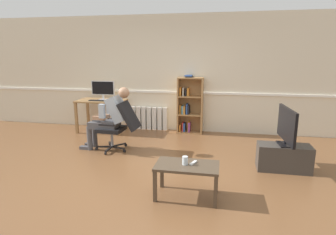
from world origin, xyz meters
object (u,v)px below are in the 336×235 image
(imac_monitor, at_px, (103,89))
(tv_screen, at_px, (287,126))
(person_seated, at_px, (110,117))
(keyboard, at_px, (97,100))
(radiator, at_px, (149,118))
(office_chair, at_px, (120,124))
(coffee_table, at_px, (187,169))
(computer_mouse, at_px, (113,101))
(computer_desk, at_px, (102,105))
(bookshelf, at_px, (189,107))
(drinking_glass, at_px, (185,160))
(spare_remote, at_px, (193,163))
(tv_stand, at_px, (284,158))

(imac_monitor, relative_size, tv_screen, 0.67)
(person_seated, distance_m, tv_screen, 3.09)
(keyboard, distance_m, tv_screen, 4.09)
(radiator, xyz_separation_m, office_chair, (-0.14, -1.63, 0.24))
(office_chair, xyz_separation_m, coffee_table, (1.48, -1.54, -0.14))
(imac_monitor, bearing_deg, office_chair, -55.81)
(computer_mouse, xyz_separation_m, person_seated, (0.39, -1.11, -0.12))
(computer_mouse, height_order, radiator, computer_mouse)
(computer_desk, distance_m, person_seated, 1.43)
(computer_mouse, distance_m, tv_screen, 3.76)
(tv_screen, bearing_deg, computer_desk, 62.37)
(office_chair, distance_m, coffee_table, 2.14)
(computer_mouse, relative_size, person_seated, 0.08)
(keyboard, bearing_deg, imac_monitor, 77.14)
(radiator, bearing_deg, office_chair, -94.77)
(tv_screen, bearing_deg, keyboard, 64.35)
(bookshelf, xyz_separation_m, coffee_table, (0.36, -3.07, -0.24))
(tv_screen, relative_size, drinking_glass, 7.96)
(tv_screen, bearing_deg, person_seated, 78.29)
(imac_monitor, relative_size, radiator, 0.63)
(computer_mouse, bearing_deg, spare_remote, -50.66)
(computer_mouse, height_order, tv_stand, computer_mouse)
(person_seated, relative_size, tv_screen, 1.42)
(imac_monitor, relative_size, drinking_glass, 5.30)
(keyboard, height_order, radiator, keyboard)
(imac_monitor, relative_size, keyboard, 1.46)
(coffee_table, bearing_deg, person_seated, 137.28)
(person_seated, distance_m, spare_remote, 2.31)
(bookshelf, relative_size, radiator, 1.49)
(computer_desk, height_order, person_seated, person_seated)
(office_chair, bearing_deg, computer_mouse, -150.30)
(person_seated, relative_size, spare_remote, 8.11)
(office_chair, height_order, tv_screen, tv_screen)
(keyboard, distance_m, person_seated, 1.33)
(computer_mouse, distance_m, office_chair, 1.29)
(imac_monitor, xyz_separation_m, computer_mouse, (0.31, -0.20, -0.24))
(imac_monitor, bearing_deg, tv_screen, -24.33)
(radiator, bearing_deg, imac_monitor, -163.11)
(keyboard, height_order, computer_mouse, computer_mouse)
(office_chair, bearing_deg, keyboard, -137.07)
(imac_monitor, height_order, computer_mouse, imac_monitor)
(keyboard, bearing_deg, office_chair, -49.34)
(imac_monitor, relative_size, coffee_table, 0.72)
(computer_desk, bearing_deg, radiator, 20.41)
(person_seated, bearing_deg, tv_screen, 84.94)
(imac_monitor, distance_m, office_chair, 1.67)
(tv_stand, bearing_deg, computer_mouse, 156.43)
(tv_stand, bearing_deg, tv_screen, 4.38)
(computer_mouse, xyz_separation_m, radiator, (0.72, 0.51, -0.50))
(radiator, height_order, person_seated, person_seated)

